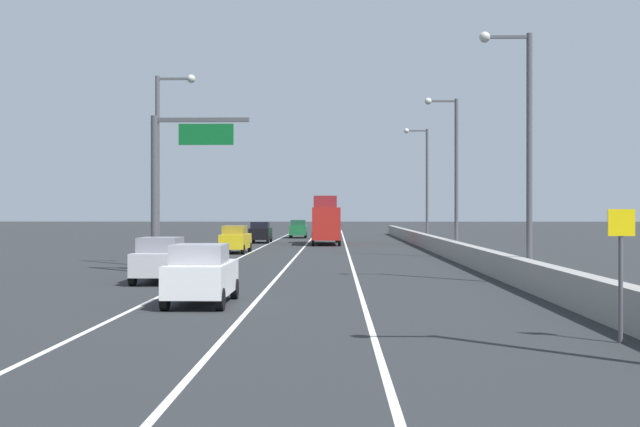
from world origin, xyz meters
TOP-DOWN VIEW (x-y plane):
  - ground_plane at (0.00, 64.00)m, footprint 320.00×320.00m
  - lane_stripe_left at (-5.50, 55.00)m, footprint 0.16×130.00m
  - lane_stripe_center at (-2.00, 55.00)m, footprint 0.16×130.00m
  - lane_stripe_right at (1.50, 55.00)m, footprint 0.16×130.00m
  - jersey_barrier_right at (7.89, 40.00)m, footprint 0.60×120.00m
  - overhead_sign_gantry at (-7.26, 33.44)m, footprint 4.68×0.36m
  - speed_advisory_sign at (6.99, 13.93)m, footprint 0.60×0.11m
  - lamp_post_right_second at (8.17, 28.12)m, footprint 2.14×0.44m
  - lamp_post_right_third at (8.07, 46.59)m, footprint 2.14×0.44m
  - lamp_post_right_fourth at (8.35, 65.05)m, footprint 2.14×0.44m
  - lamp_post_left_mid at (-8.60, 37.81)m, footprint 2.14×0.44m
  - car_silver_0 at (-6.60, 28.76)m, footprint 1.87×4.30m
  - car_yellow_1 at (-6.48, 51.68)m, footprint 1.86×4.47m
  - car_green_2 at (-3.55, 83.89)m, footprint 1.95×4.71m
  - car_black_3 at (-6.43, 69.83)m, footprint 1.90×4.50m
  - car_white_4 at (-3.63, 20.98)m, footprint 1.89×4.10m
  - box_truck at (-0.31, 66.95)m, footprint 2.72×9.14m

SIDE VIEW (x-z plane):
  - ground_plane at x=0.00m, z-range 0.00..0.00m
  - lane_stripe_left at x=-5.50m, z-range 0.00..0.00m
  - lane_stripe_center at x=-2.00m, z-range 0.00..0.00m
  - lane_stripe_right at x=1.50m, z-range 0.00..0.00m
  - jersey_barrier_right at x=7.89m, z-range 0.00..1.10m
  - car_silver_0 at x=-6.60m, z-range 0.00..1.88m
  - car_white_4 at x=-3.63m, z-range 0.00..1.92m
  - car_yellow_1 at x=-6.48m, z-range 0.00..1.94m
  - car_black_3 at x=-6.43m, z-range 0.00..1.98m
  - car_green_2 at x=-3.55m, z-range 0.00..2.00m
  - speed_advisory_sign at x=6.99m, z-range 0.26..3.26m
  - box_truck at x=-0.31m, z-range -0.18..4.21m
  - overhead_sign_gantry at x=-7.26m, z-range 0.98..8.48m
  - lamp_post_right_second at x=8.17m, z-range 0.75..10.96m
  - lamp_post_right_third at x=8.07m, z-range 0.75..10.96m
  - lamp_post_right_fourth at x=8.35m, z-range 0.75..10.96m
  - lamp_post_left_mid at x=-8.60m, z-range 0.75..10.96m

